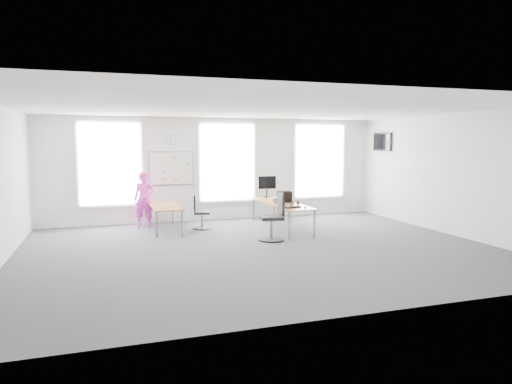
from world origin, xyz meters
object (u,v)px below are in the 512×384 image
object	(u,v)px
headphones	(295,203)
monitor	(267,185)
desk_left	(165,208)
chair_left	(200,214)
chair_right	(274,220)
keyboard	(292,207)
desk_right	(281,204)
person	(144,200)

from	to	relation	value
headphones	monitor	size ratio (longest dim) A/B	0.31
headphones	monitor	world-z (taller)	monitor
desk_left	chair_left	world-z (taller)	chair_left
monitor	desk_left	bearing A→B (deg)	-172.92
chair_right	headphones	world-z (taller)	chair_right
keyboard	monitor	bearing A→B (deg)	68.29
keyboard	headphones	bearing A→B (deg)	40.79
desk_right	monitor	world-z (taller)	monitor
chair_left	person	distance (m)	1.59
desk_right	desk_left	world-z (taller)	desk_right
desk_left	chair_left	size ratio (longest dim) A/B	2.01
desk_left	person	size ratio (longest dim) A/B	1.21
chair_left	monitor	size ratio (longest dim) A/B	1.47
desk_right	monitor	xyz separation A→B (m)	(0.04, 1.22, 0.42)
chair_right	keyboard	xyz separation A→B (m)	(0.61, 0.35, 0.22)
chair_right	keyboard	size ratio (longest dim) A/B	2.47
chair_right	chair_left	size ratio (longest dim) A/B	1.23
person	keyboard	world-z (taller)	person
desk_right	person	size ratio (longest dim) A/B	1.91
chair_right	person	bearing A→B (deg)	-126.70
chair_right	chair_left	xyz separation A→B (m)	(-1.37, 1.95, -0.09)
chair_right	monitor	xyz separation A→B (m)	(0.73, 2.56, 0.58)
desk_right	chair_left	xyz separation A→B (m)	(-2.06, 0.62, -0.26)
chair_left	keyboard	bearing A→B (deg)	-117.27
chair_right	monitor	bearing A→B (deg)	171.29
desk_right	desk_left	xyz separation A→B (m)	(-2.96, 0.62, -0.04)
desk_right	keyboard	world-z (taller)	keyboard
desk_right	chair_right	world-z (taller)	chair_right
desk_right	chair_left	bearing A→B (deg)	163.34
desk_left	person	world-z (taller)	person
person	keyboard	xyz separation A→B (m)	(3.35, -2.30, -0.04)
desk_left	headphones	bearing A→B (deg)	-21.38
keyboard	desk_right	bearing A→B (deg)	66.53
desk_right	person	xyz separation A→B (m)	(-3.44, 1.31, 0.10)
desk_right	desk_left	distance (m)	3.03
chair_right	monitor	world-z (taller)	monitor
person	desk_right	bearing A→B (deg)	-9.08
desk_left	monitor	size ratio (longest dim) A/B	2.97
keyboard	headphones	xyz separation A→B (m)	(0.23, 0.39, 0.04)
desk_right	headphones	distance (m)	0.62
chair_right	keyboard	distance (m)	0.73
desk_left	chair_left	distance (m)	0.93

